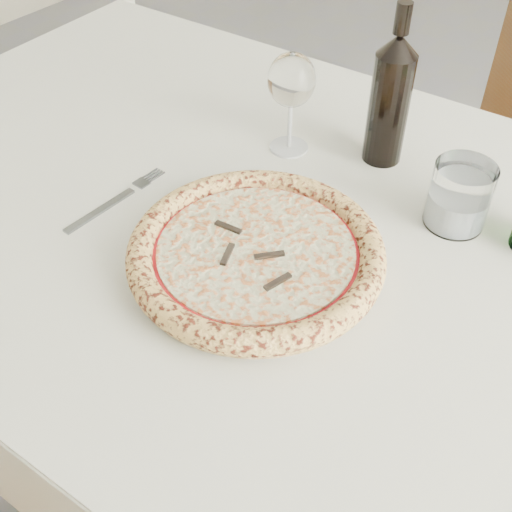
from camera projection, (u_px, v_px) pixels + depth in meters
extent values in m
cube|color=slate|center=(298.00, 433.00, 1.54)|extent=(5.00, 6.00, 0.02)
cube|color=brown|center=(298.00, 242.00, 0.93)|extent=(1.57, 0.96, 0.04)
cube|color=white|center=(299.00, 230.00, 0.92)|extent=(1.64, 1.02, 0.01)
cube|color=white|center=(433.00, 151.00, 1.26)|extent=(1.58, 0.01, 0.22)
cylinder|color=brown|center=(159.00, 164.00, 1.72)|extent=(0.06, 0.06, 0.71)
cube|color=brown|center=(485.00, 177.00, 1.52)|extent=(0.58, 0.58, 0.04)
cylinder|color=brown|center=(456.00, 324.00, 1.49)|extent=(0.04, 0.04, 0.43)
cylinder|color=brown|center=(469.00, 190.00, 1.87)|extent=(0.04, 0.04, 0.43)
cylinder|color=brown|center=(362.00, 230.00, 1.74)|extent=(0.04, 0.04, 0.43)
cylinder|color=silver|center=(256.00, 263.00, 0.85)|extent=(0.31, 0.31, 0.01)
torus|color=silver|center=(256.00, 260.00, 0.85)|extent=(0.31, 0.31, 0.01)
cylinder|color=#E0BB7E|center=(256.00, 256.00, 0.85)|extent=(0.33, 0.33, 0.01)
torus|color=#E1B35F|center=(256.00, 252.00, 0.84)|extent=(0.34, 0.34, 0.04)
cylinder|color=red|center=(256.00, 252.00, 0.84)|extent=(0.28, 0.28, 0.00)
cylinder|color=beige|center=(256.00, 250.00, 0.84)|extent=(0.26, 0.26, 0.00)
cube|color=black|center=(276.00, 258.00, 0.82)|extent=(0.04, 0.01, 0.00)
cube|color=black|center=(280.00, 226.00, 0.87)|extent=(0.01, 0.04, 0.00)
cube|color=black|center=(213.00, 225.00, 0.87)|extent=(0.04, 0.01, 0.00)
cube|color=black|center=(237.00, 264.00, 0.81)|extent=(0.01, 0.04, 0.00)
cube|color=slate|center=(101.00, 210.00, 0.94)|extent=(0.01, 0.13, 0.00)
cube|color=slate|center=(139.00, 185.00, 0.99)|extent=(0.02, 0.02, 0.00)
cylinder|color=slate|center=(147.00, 175.00, 1.01)|extent=(0.00, 0.03, 0.00)
cylinder|color=slate|center=(149.00, 176.00, 1.00)|extent=(0.00, 0.03, 0.00)
cylinder|color=slate|center=(152.00, 178.00, 1.00)|extent=(0.00, 0.03, 0.00)
cylinder|color=slate|center=(154.00, 179.00, 1.00)|extent=(0.00, 0.03, 0.00)
cylinder|color=silver|center=(289.00, 147.00, 1.06)|extent=(0.06, 0.06, 0.00)
cylinder|color=silver|center=(290.00, 124.00, 1.03)|extent=(0.01, 0.01, 0.08)
ellipsoid|color=white|center=(292.00, 80.00, 0.98)|extent=(0.07, 0.07, 0.09)
cylinder|color=white|center=(460.00, 196.00, 0.89)|extent=(0.09, 0.09, 0.10)
cylinder|color=white|center=(456.00, 209.00, 0.91)|extent=(0.08, 0.08, 0.05)
cylinder|color=black|center=(388.00, 109.00, 0.98)|extent=(0.06, 0.06, 0.18)
cone|color=black|center=(399.00, 44.00, 0.91)|extent=(0.06, 0.06, 0.03)
cylinder|color=black|center=(403.00, 18.00, 0.89)|extent=(0.02, 0.02, 0.04)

